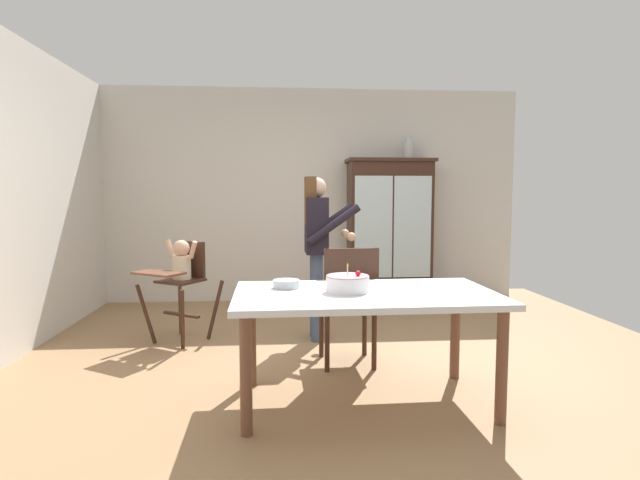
{
  "coord_description": "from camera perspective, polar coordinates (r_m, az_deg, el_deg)",
  "views": [
    {
      "loc": [
        -0.42,
        -3.95,
        1.37
      ],
      "look_at": [
        -0.05,
        0.7,
        0.95
      ],
      "focal_mm": 28.66,
      "sensor_mm": 36.0,
      "label": 1
    }
  ],
  "objects": [
    {
      "name": "birthday_cake",
      "position": [
        3.31,
        3.09,
        -4.88
      ],
      "size": [
        0.28,
        0.28,
        0.19
      ],
      "color": "white",
      "rests_on": "dining_table"
    },
    {
      "name": "high_chair_with_toddler",
      "position": [
        4.9,
        -15.29,
        -3.45
      ],
      "size": [
        0.79,
        0.84,
        0.95
      ],
      "rotation": [
        0.0,
        0.0,
        -0.57
      ],
      "color": "#382116",
      "rests_on": "ground_plane"
    },
    {
      "name": "serving_bowl",
      "position": [
        3.45,
        -3.79,
        -4.91
      ],
      "size": [
        0.18,
        0.18,
        0.05
      ],
      "primitive_type": "cylinder",
      "color": "#B2BCC6",
      "rests_on": "dining_table"
    },
    {
      "name": "dining_table",
      "position": [
        3.34,
        5.07,
        -7.22
      ],
      "size": [
        1.7,
        0.98,
        0.74
      ],
      "color": "silver",
      "rests_on": "ground_plane"
    },
    {
      "name": "ceramic_vase",
      "position": [
        6.55,
        9.87,
        9.94
      ],
      "size": [
        0.13,
        0.13,
        0.27
      ],
      "color": "#B2B7B2",
      "rests_on": "china_cabinet"
    },
    {
      "name": "dining_chair_far_side",
      "position": [
        4.04,
        3.27,
        -6.51
      ],
      "size": [
        0.46,
        0.46,
        0.96
      ],
      "rotation": [
        0.0,
        0.0,
        3.18
      ],
      "color": "#382116",
      "rests_on": "ground_plane"
    },
    {
      "name": "ground_plane",
      "position": [
        4.2,
        1.48,
        -13.88
      ],
      "size": [
        6.24,
        6.24,
        0.0
      ],
      "primitive_type": "plane",
      "color": "#93704C"
    },
    {
      "name": "china_cabinet",
      "position": [
        6.48,
        7.73,
        1.02
      ],
      "size": [
        1.08,
        0.48,
        1.81
      ],
      "color": "#382116",
      "rests_on": "ground_plane"
    },
    {
      "name": "wall_back",
      "position": [
        6.59,
        -0.92,
        4.97
      ],
      "size": [
        5.32,
        0.06,
        2.7
      ],
      "primitive_type": "cube",
      "color": "beige",
      "rests_on": "ground_plane"
    },
    {
      "name": "adult_person",
      "position": [
        4.77,
        -0.33,
        0.32
      ],
      "size": [
        0.5,
        0.48,
        1.53
      ],
      "rotation": [
        0.0,
        0.0,
        1.58
      ],
      "color": "#3D4C6B",
      "rests_on": "ground_plane"
    }
  ]
}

